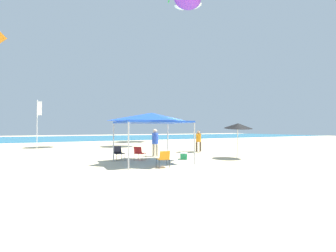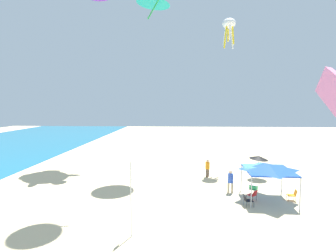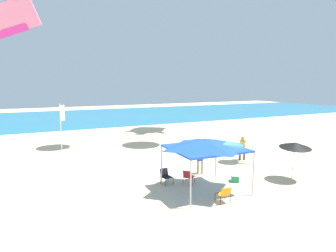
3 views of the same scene
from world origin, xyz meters
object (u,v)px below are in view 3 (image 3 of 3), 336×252
object	(u,v)px
folding_chair_right_of_tent	(166,175)
person_watching_sky	(242,146)
folding_chair_left_of_tent	(224,193)
banner_flag	(61,127)
beach_umbrella	(295,145)
canopy_tent	(206,144)
folding_chair_near_cooler	(188,176)
cooler_box	(235,178)
person_far_stroller	(200,156)

from	to	relation	value
folding_chair_right_of_tent	person_watching_sky	distance (m)	7.49
folding_chair_left_of_tent	banner_flag	xyz separation A→B (m)	(-5.77, 10.93, 2.00)
beach_umbrella	banner_flag	xyz separation A→B (m)	(-11.38, 10.02, 0.44)
beach_umbrella	folding_chair_left_of_tent	bearing A→B (deg)	-170.81
beach_umbrella	canopy_tent	bearing A→B (deg)	170.79
folding_chair_left_of_tent	folding_chair_right_of_tent	distance (m)	3.84
canopy_tent	beach_umbrella	size ratio (longest dim) A/B	1.58
canopy_tent	banner_flag	distance (m)	10.88
folding_chair_near_cooler	folding_chair_left_of_tent	bearing A→B (deg)	140.83
cooler_box	folding_chair_near_cooler	bearing A→B (deg)	164.05
canopy_tent	person_far_stroller	xyz separation A→B (m)	(1.32, 2.52, -1.36)
folding_chair_left_of_tent	person_watching_sky	xyz separation A→B (m)	(5.94, 5.71, 0.54)
cooler_box	person_far_stroller	distance (m)	2.49
folding_chair_near_cooler	person_watching_sky	size ratio (longest dim) A/B	0.47
beach_umbrella	cooler_box	bearing A→B (deg)	157.62
cooler_box	folding_chair_left_of_tent	bearing A→B (deg)	-137.91
person_far_stroller	banner_flag	bearing A→B (deg)	-149.43
beach_umbrella	person_watching_sky	size ratio (longest dim) A/B	1.34
banner_flag	person_far_stroller	distance (m)	9.89
cooler_box	person_watching_sky	bearing A→B (deg)	45.07
folding_chair_right_of_tent	person_watching_sky	bearing A→B (deg)	9.57
beach_umbrella	person_far_stroller	size ratio (longest dim) A/B	1.26
folding_chair_left_of_tent	person_far_stroller	world-z (taller)	person_far_stroller
person_far_stroller	person_watching_sky	xyz separation A→B (m)	(4.49, 1.40, -0.07)
folding_chair_left_of_tent	banner_flag	distance (m)	12.52
banner_flag	person_watching_sky	xyz separation A→B (m)	(11.71, -5.22, -1.46)
folding_chair_left_of_tent	cooler_box	world-z (taller)	folding_chair_left_of_tent
folding_chair_right_of_tent	banner_flag	bearing A→B (deg)	115.34
banner_flag	person_far_stroller	world-z (taller)	banner_flag
beach_umbrella	folding_chair_left_of_tent	size ratio (longest dim) A/B	2.84
folding_chair_near_cooler	person_far_stroller	distance (m)	2.21
canopy_tent	folding_chair_right_of_tent	distance (m)	3.03
folding_chair_left_of_tent	folding_chair_right_of_tent	xyz separation A→B (m)	(-1.23, 3.64, 0.00)
folding_chair_right_of_tent	folding_chair_near_cooler	size ratio (longest dim) A/B	1.00
beach_umbrella	person_watching_sky	xyz separation A→B (m)	(0.34, 4.81, -1.03)
canopy_tent	banner_flag	bearing A→B (deg)	122.88
folding_chair_right_of_tent	banner_flag	xyz separation A→B (m)	(-4.54, 7.29, 2.00)
beach_umbrella	folding_chair_near_cooler	distance (m)	6.33
person_far_stroller	beach_umbrella	bearing A→B (deg)	33.66
cooler_box	person_watching_sky	world-z (taller)	person_watching_sky
canopy_tent	beach_umbrella	bearing A→B (deg)	-9.21
person_watching_sky	canopy_tent	bearing A→B (deg)	70.47
person_far_stroller	person_watching_sky	size ratio (longest dim) A/B	1.07
beach_umbrella	folding_chair_near_cooler	bearing A→B (deg)	160.47
folding_chair_left_of_tent	person_far_stroller	xyz separation A→B (m)	(1.45, 4.32, 0.61)
banner_flag	canopy_tent	bearing A→B (deg)	-57.12
banner_flag	person_far_stroller	bearing A→B (deg)	-42.47
folding_chair_left_of_tent	beach_umbrella	bearing A→B (deg)	-162.50
folding_chair_left_of_tent	cooler_box	bearing A→B (deg)	-129.60
person_far_stroller	person_watching_sky	world-z (taller)	person_far_stroller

